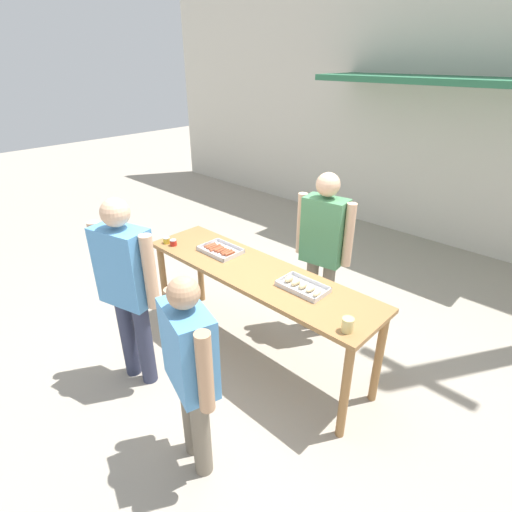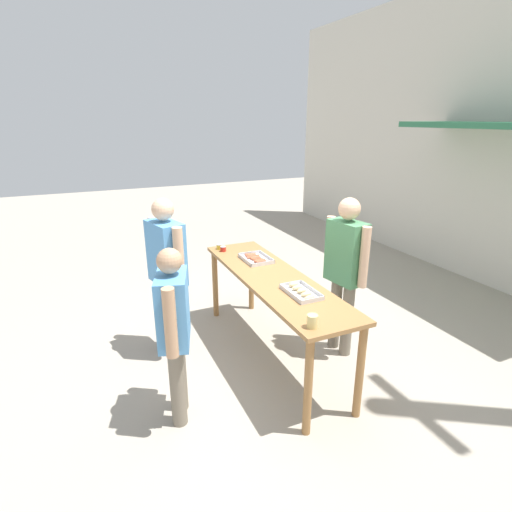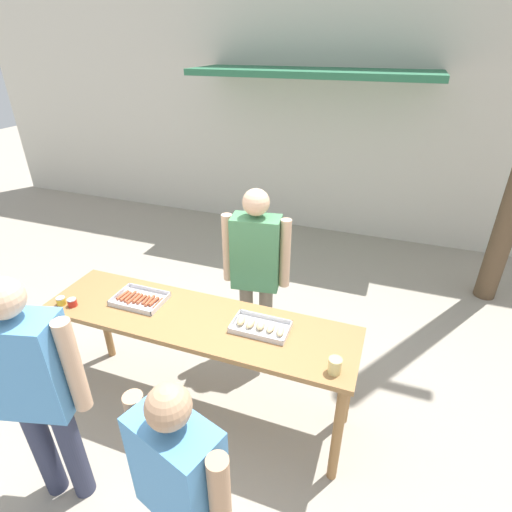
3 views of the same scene
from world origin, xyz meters
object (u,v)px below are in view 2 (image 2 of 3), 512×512
at_px(food_tray_buns, 301,291).
at_px(condiment_jar_ketchup, 223,249).
at_px(food_tray_sausages, 256,259).
at_px(condiment_jar_mustard, 219,247).
at_px(beer_cup, 312,321).
at_px(person_customer_holding_hotdog, 167,265).
at_px(person_server_behind_table, 345,263).
at_px(person_customer_with_cup, 174,323).

relative_size(food_tray_buns, condiment_jar_ketchup, 5.93).
relative_size(food_tray_sausages, condiment_jar_mustard, 5.72).
xyz_separation_m(beer_cup, person_customer_holding_hotdog, (-1.63, -0.77, 0.03)).
height_order(food_tray_buns, condiment_jar_mustard, condiment_jar_mustard).
relative_size(condiment_jar_ketchup, person_customer_holding_hotdog, 0.04).
relative_size(food_tray_sausages, person_server_behind_table, 0.23).
height_order(condiment_jar_ketchup, person_customer_holding_hotdog, person_customer_holding_hotdog).
bearing_deg(person_customer_with_cup, person_server_behind_table, -63.74).
bearing_deg(condiment_jar_mustard, condiment_jar_ketchup, 7.81).
relative_size(beer_cup, person_customer_holding_hotdog, 0.06).
distance_m(food_tray_sausages, condiment_jar_ketchup, 0.52).
relative_size(food_tray_buns, beer_cup, 3.89).
distance_m(condiment_jar_mustard, person_customer_holding_hotdog, 0.93).
xyz_separation_m(food_tray_buns, person_customer_with_cup, (0.02, -1.20, -0.05)).
distance_m(condiment_jar_ketchup, beer_cup, 2.06).
xyz_separation_m(food_tray_buns, person_customer_holding_hotdog, (-1.04, -1.02, 0.07)).
relative_size(person_customer_holding_hotdog, person_customer_with_cup, 1.12).
bearing_deg(person_server_behind_table, condiment_jar_ketchup, -149.96).
distance_m(condiment_jar_mustard, person_customer_with_cup, 1.86).
bearing_deg(person_customer_holding_hotdog, food_tray_sausages, -105.97).
relative_size(condiment_jar_ketchup, person_server_behind_table, 0.04).
xyz_separation_m(beer_cup, person_server_behind_table, (-0.87, 0.94, 0.05)).
bearing_deg(food_tray_sausages, food_tray_buns, 0.09).
distance_m(food_tray_buns, beer_cup, 0.63).
height_order(food_tray_buns, person_customer_with_cup, person_customer_with_cup).
xyz_separation_m(person_customer_holding_hotdog, person_customer_with_cup, (1.06, -0.18, -0.12)).
xyz_separation_m(food_tray_sausages, person_server_behind_table, (0.74, 0.70, 0.09)).
relative_size(condiment_jar_mustard, person_customer_holding_hotdog, 0.04).
bearing_deg(condiment_jar_mustard, food_tray_buns, 9.04).
relative_size(food_tray_buns, person_customer_with_cup, 0.27).
relative_size(condiment_jar_mustard, beer_cup, 0.66).
bearing_deg(person_server_behind_table, person_customer_with_cup, -88.94).
height_order(food_tray_sausages, beer_cup, beer_cup).
bearing_deg(condiment_jar_ketchup, person_customer_holding_hotdog, -60.81).
bearing_deg(beer_cup, food_tray_buns, 157.47).
height_order(condiment_jar_ketchup, beer_cup, beer_cup).
bearing_deg(condiment_jar_mustard, person_server_behind_table, 36.28).
height_order(food_tray_sausages, food_tray_buns, food_tray_buns).
bearing_deg(person_customer_with_cup, food_tray_buns, -71.84).
bearing_deg(person_customer_holding_hotdog, condiment_jar_mustard, -69.86).
distance_m(food_tray_buns, person_customer_holding_hotdog, 1.46).
xyz_separation_m(condiment_jar_mustard, person_customer_with_cup, (1.59, -0.95, -0.06)).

